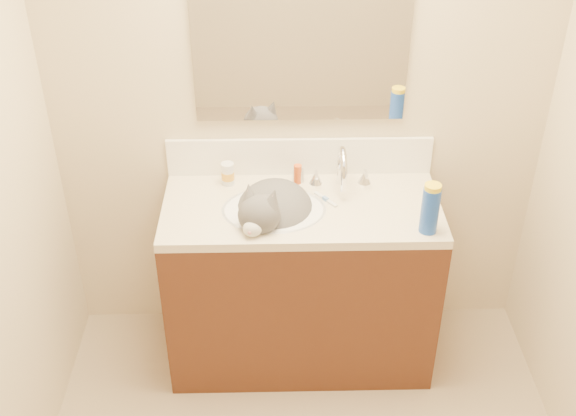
{
  "coord_description": "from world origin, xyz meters",
  "views": [
    {
      "loc": [
        -0.12,
        -1.6,
        2.58
      ],
      "look_at": [
        -0.06,
        0.92,
        0.88
      ],
      "focal_mm": 45.0,
      "sensor_mm": 36.0,
      "label": 1
    }
  ],
  "objects_px": {
    "vanity_cabinet": "(301,286)",
    "spray_can": "(430,210)",
    "faucet": "(342,171)",
    "silver_jar": "(298,175)",
    "basin": "(274,223)",
    "pill_bottle": "(228,174)",
    "cat": "(273,212)",
    "amber_bottle": "(298,174)"
  },
  "relations": [
    {
      "from": "silver_jar",
      "to": "spray_can",
      "type": "height_order",
      "value": "spray_can"
    },
    {
      "from": "silver_jar",
      "to": "amber_bottle",
      "type": "xyz_separation_m",
      "value": [
        -0.0,
        -0.01,
        0.02
      ]
    },
    {
      "from": "faucet",
      "to": "spray_can",
      "type": "xyz_separation_m",
      "value": [
        0.33,
        -0.34,
        0.01
      ]
    },
    {
      "from": "cat",
      "to": "amber_bottle",
      "type": "xyz_separation_m",
      "value": [
        0.11,
        0.21,
        0.06
      ]
    },
    {
      "from": "faucet",
      "to": "pill_bottle",
      "type": "xyz_separation_m",
      "value": [
        -0.5,
        0.05,
        -0.03
      ]
    },
    {
      "from": "vanity_cabinet",
      "to": "spray_can",
      "type": "distance_m",
      "value": 0.77
    },
    {
      "from": "silver_jar",
      "to": "amber_bottle",
      "type": "height_order",
      "value": "amber_bottle"
    },
    {
      "from": "faucet",
      "to": "amber_bottle",
      "type": "bearing_deg",
      "value": 166.22
    },
    {
      "from": "pill_bottle",
      "to": "amber_bottle",
      "type": "distance_m",
      "value": 0.31
    },
    {
      "from": "vanity_cabinet",
      "to": "cat",
      "type": "height_order",
      "value": "cat"
    },
    {
      "from": "silver_jar",
      "to": "basin",
      "type": "bearing_deg",
      "value": -116.2
    },
    {
      "from": "basin",
      "to": "pill_bottle",
      "type": "distance_m",
      "value": 0.32
    },
    {
      "from": "basin",
      "to": "amber_bottle",
      "type": "xyz_separation_m",
      "value": [
        0.11,
        0.21,
        0.11
      ]
    },
    {
      "from": "basin",
      "to": "amber_bottle",
      "type": "height_order",
      "value": "amber_bottle"
    },
    {
      "from": "cat",
      "to": "pill_bottle",
      "type": "height_order",
      "value": "cat"
    },
    {
      "from": "silver_jar",
      "to": "amber_bottle",
      "type": "bearing_deg",
      "value": -103.42
    },
    {
      "from": "vanity_cabinet",
      "to": "cat",
      "type": "bearing_deg",
      "value": -167.06
    },
    {
      "from": "pill_bottle",
      "to": "faucet",
      "type": "bearing_deg",
      "value": -5.17
    },
    {
      "from": "pill_bottle",
      "to": "basin",
      "type": "bearing_deg",
      "value": -46.21
    },
    {
      "from": "faucet",
      "to": "vanity_cabinet",
      "type": "bearing_deg",
      "value": -142.71
    },
    {
      "from": "basin",
      "to": "spray_can",
      "type": "relative_size",
      "value": 2.25
    },
    {
      "from": "spray_can",
      "to": "faucet",
      "type": "bearing_deg",
      "value": 134.21
    },
    {
      "from": "cat",
      "to": "faucet",
      "type": "bearing_deg",
      "value": 50.64
    },
    {
      "from": "cat",
      "to": "silver_jar",
      "type": "relative_size",
      "value": 8.5
    },
    {
      "from": "vanity_cabinet",
      "to": "silver_jar",
      "type": "xyz_separation_m",
      "value": [
        -0.01,
        0.2,
        0.48
      ]
    },
    {
      "from": "vanity_cabinet",
      "to": "amber_bottle",
      "type": "bearing_deg",
      "value": 93.57
    },
    {
      "from": "cat",
      "to": "spray_can",
      "type": "relative_size",
      "value": 2.53
    },
    {
      "from": "basin",
      "to": "cat",
      "type": "bearing_deg",
      "value": 169.78
    },
    {
      "from": "faucet",
      "to": "cat",
      "type": "height_order",
      "value": "faucet"
    },
    {
      "from": "basin",
      "to": "silver_jar",
      "type": "xyz_separation_m",
      "value": [
        0.11,
        0.23,
        0.1
      ]
    },
    {
      "from": "faucet",
      "to": "pill_bottle",
      "type": "bearing_deg",
      "value": 174.83
    },
    {
      "from": "vanity_cabinet",
      "to": "cat",
      "type": "xyz_separation_m",
      "value": [
        -0.13,
        -0.03,
        0.43
      ]
    },
    {
      "from": "vanity_cabinet",
      "to": "faucet",
      "type": "xyz_separation_m",
      "value": [
        0.18,
        0.14,
        0.54
      ]
    },
    {
      "from": "vanity_cabinet",
      "to": "spray_can",
      "type": "height_order",
      "value": "spray_can"
    },
    {
      "from": "vanity_cabinet",
      "to": "spray_can",
      "type": "relative_size",
      "value": 5.99
    },
    {
      "from": "pill_bottle",
      "to": "vanity_cabinet",
      "type": "bearing_deg",
      "value": -29.42
    },
    {
      "from": "basin",
      "to": "silver_jar",
      "type": "height_order",
      "value": "silver_jar"
    },
    {
      "from": "faucet",
      "to": "pill_bottle",
      "type": "height_order",
      "value": "faucet"
    },
    {
      "from": "amber_bottle",
      "to": "pill_bottle",
      "type": "bearing_deg",
      "value": -179.75
    },
    {
      "from": "vanity_cabinet",
      "to": "basin",
      "type": "distance_m",
      "value": 0.4
    },
    {
      "from": "amber_bottle",
      "to": "spray_can",
      "type": "height_order",
      "value": "spray_can"
    },
    {
      "from": "vanity_cabinet",
      "to": "amber_bottle",
      "type": "relative_size",
      "value": 13.34
    }
  ]
}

